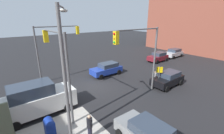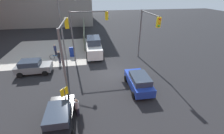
{
  "view_description": "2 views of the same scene",
  "coord_description": "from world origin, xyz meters",
  "px_view_note": "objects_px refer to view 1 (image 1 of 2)",
  "views": [
    {
      "loc": [
        7.79,
        13.48,
        7.28
      ],
      "look_at": [
        -1.66,
        1.13,
        2.2
      ],
      "focal_mm": 24.0,
      "sensor_mm": 36.0,
      "label": 1
    },
    {
      "loc": [
        -14.81,
        2.6,
        8.75
      ],
      "look_at": [
        -0.91,
        0.28,
        1.44
      ],
      "focal_mm": 24.0,
      "sensor_mm": 36.0,
      "label": 2
    }
  ],
  "objects_px": {
    "sedan_maroon": "(158,57)",
    "pedestrian_walking_north": "(155,78)",
    "mailbox_blue": "(50,128)",
    "traffic_signal_se_corner": "(55,42)",
    "pedestrian_crossing": "(90,126)",
    "traffic_signal_ne_corner": "(58,57)",
    "street_lamp_corner": "(65,66)",
    "van_white_delivery": "(38,99)",
    "coupe_gray": "(147,134)",
    "sedan_silver": "(174,53)",
    "traffic_signal_nw_corner": "(142,49)",
    "hatchback_black": "(168,79)",
    "sedan_blue": "(107,69)"
  },
  "relations": [
    {
      "from": "sedan_silver",
      "to": "pedestrian_crossing",
      "type": "distance_m",
      "value": 24.87
    },
    {
      "from": "street_lamp_corner",
      "to": "sedan_maroon",
      "type": "distance_m",
      "value": 20.91
    },
    {
      "from": "pedestrian_walking_north",
      "to": "coupe_gray",
      "type": "bearing_deg",
      "value": -121.87
    },
    {
      "from": "traffic_signal_nw_corner",
      "to": "hatchback_black",
      "type": "distance_m",
      "value": 5.65
    },
    {
      "from": "mailbox_blue",
      "to": "sedan_silver",
      "type": "xyz_separation_m",
      "value": [
        -25.4,
        -6.92,
        0.08
      ]
    },
    {
      "from": "sedan_maroon",
      "to": "van_white_delivery",
      "type": "bearing_deg",
      "value": 10.21
    },
    {
      "from": "traffic_signal_ne_corner",
      "to": "street_lamp_corner",
      "type": "relative_size",
      "value": 0.81
    },
    {
      "from": "coupe_gray",
      "to": "pedestrian_walking_north",
      "type": "height_order",
      "value": "coupe_gray"
    },
    {
      "from": "traffic_signal_se_corner",
      "to": "pedestrian_crossing",
      "type": "distance_m",
      "value": 11.75
    },
    {
      "from": "traffic_signal_se_corner",
      "to": "hatchback_black",
      "type": "height_order",
      "value": "traffic_signal_se_corner"
    },
    {
      "from": "mailbox_blue",
      "to": "van_white_delivery",
      "type": "relative_size",
      "value": 0.26
    },
    {
      "from": "van_white_delivery",
      "to": "pedestrian_walking_north",
      "type": "relative_size",
      "value": 3.47
    },
    {
      "from": "mailbox_blue",
      "to": "coupe_gray",
      "type": "bearing_deg",
      "value": 136.94
    },
    {
      "from": "sedan_maroon",
      "to": "pedestrian_walking_north",
      "type": "height_order",
      "value": "sedan_maroon"
    },
    {
      "from": "traffic_signal_se_corner",
      "to": "sedan_maroon",
      "type": "xyz_separation_m",
      "value": [
        -16.63,
        2.64,
        -3.78
      ]
    },
    {
      "from": "pedestrian_crossing",
      "to": "traffic_signal_se_corner",
      "type": "bearing_deg",
      "value": 166.32
    },
    {
      "from": "mailbox_blue",
      "to": "hatchback_black",
      "type": "xyz_separation_m",
      "value": [
        -12.83,
        -0.04,
        0.08
      ]
    },
    {
      "from": "coupe_gray",
      "to": "pedestrian_crossing",
      "type": "height_order",
      "value": "pedestrian_crossing"
    },
    {
      "from": "van_white_delivery",
      "to": "sedan_silver",
      "type": "bearing_deg",
      "value": -171.66
    },
    {
      "from": "sedan_silver",
      "to": "van_white_delivery",
      "type": "bearing_deg",
      "value": 8.34
    },
    {
      "from": "pedestrian_crossing",
      "to": "pedestrian_walking_north",
      "type": "bearing_deg",
      "value": 100.38
    },
    {
      "from": "mailbox_blue",
      "to": "pedestrian_crossing",
      "type": "distance_m",
      "value": 2.5
    },
    {
      "from": "hatchback_black",
      "to": "pedestrian_walking_north",
      "type": "distance_m",
      "value": 1.42
    },
    {
      "from": "sedan_silver",
      "to": "van_white_delivery",
      "type": "xyz_separation_m",
      "value": [
        25.35,
        3.72,
        0.44
      ]
    },
    {
      "from": "mailbox_blue",
      "to": "coupe_gray",
      "type": "relative_size",
      "value": 0.37
    },
    {
      "from": "mailbox_blue",
      "to": "pedestrian_walking_north",
      "type": "bearing_deg",
      "value": -174.29
    },
    {
      "from": "street_lamp_corner",
      "to": "mailbox_blue",
      "type": "height_order",
      "value": "street_lamp_corner"
    },
    {
      "from": "traffic_signal_nw_corner",
      "to": "sedan_maroon",
      "type": "xyz_separation_m",
      "value": [
        -11.71,
        -6.36,
        -3.78
      ]
    },
    {
      "from": "traffic_signal_ne_corner",
      "to": "pedestrian_crossing",
      "type": "distance_m",
      "value": 5.32
    },
    {
      "from": "van_white_delivery",
      "to": "pedestrian_crossing",
      "type": "relative_size",
      "value": 3.22
    },
    {
      "from": "hatchback_black",
      "to": "sedan_maroon",
      "type": "xyz_separation_m",
      "value": [
        -7.53,
        -6.82,
        -0.0
      ]
    },
    {
      "from": "traffic_signal_nw_corner",
      "to": "pedestrian_walking_north",
      "type": "bearing_deg",
      "value": -168.2
    },
    {
      "from": "street_lamp_corner",
      "to": "coupe_gray",
      "type": "bearing_deg",
      "value": 131.55
    },
    {
      "from": "mailbox_blue",
      "to": "van_white_delivery",
      "type": "distance_m",
      "value": 3.24
    },
    {
      "from": "traffic_signal_nw_corner",
      "to": "mailbox_blue",
      "type": "relative_size",
      "value": 4.55
    },
    {
      "from": "traffic_signal_nw_corner",
      "to": "mailbox_blue",
      "type": "bearing_deg",
      "value": 3.31
    },
    {
      "from": "sedan_maroon",
      "to": "pedestrian_walking_north",
      "type": "xyz_separation_m",
      "value": [
        8.36,
        5.66,
        -0.04
      ]
    },
    {
      "from": "sedan_blue",
      "to": "sedan_maroon",
      "type": "distance_m",
      "value": 10.99
    },
    {
      "from": "sedan_silver",
      "to": "pedestrian_crossing",
      "type": "bearing_deg",
      "value": 19.78
    },
    {
      "from": "traffic_signal_nw_corner",
      "to": "pedestrian_crossing",
      "type": "bearing_deg",
      "value": 16.74
    },
    {
      "from": "traffic_signal_ne_corner",
      "to": "traffic_signal_nw_corner",
      "type": "bearing_deg",
      "value": 165.5
    },
    {
      "from": "sedan_silver",
      "to": "coupe_gray",
      "type": "bearing_deg",
      "value": 27.6
    },
    {
      "from": "traffic_signal_nw_corner",
      "to": "sedan_silver",
      "type": "distance_m",
      "value": 18.34
    },
    {
      "from": "traffic_signal_se_corner",
      "to": "hatchback_black",
      "type": "relative_size",
      "value": 1.63
    },
    {
      "from": "traffic_signal_ne_corner",
      "to": "sedan_blue",
      "type": "relative_size",
      "value": 1.53
    },
    {
      "from": "traffic_signal_nw_corner",
      "to": "sedan_blue",
      "type": "xyz_separation_m",
      "value": [
        -0.72,
        -6.48,
        -3.78
      ]
    },
    {
      "from": "hatchback_black",
      "to": "sedan_maroon",
      "type": "distance_m",
      "value": 10.16
    },
    {
      "from": "mailbox_blue",
      "to": "traffic_signal_ne_corner",
      "type": "bearing_deg",
      "value": -126.5
    },
    {
      "from": "street_lamp_corner",
      "to": "sedan_maroon",
      "type": "relative_size",
      "value": 2.1
    },
    {
      "from": "coupe_gray",
      "to": "van_white_delivery",
      "type": "xyz_separation_m",
      "value": [
        4.32,
        -7.28,
        0.44
      ]
    }
  ]
}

